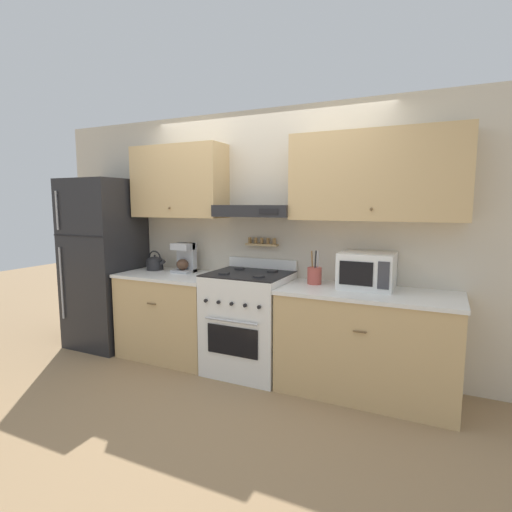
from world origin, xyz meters
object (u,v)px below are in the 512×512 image
microwave (367,270)px  stove_range (249,322)px  tea_kettle (155,263)px  utensil_crock (314,275)px  coffee_maker (185,258)px  refrigerator (105,263)px

microwave → stove_range: bearing=-172.7°
tea_kettle → utensil_crock: bearing=0.0°
stove_range → coffee_maker: (-0.84, 0.14, 0.56)m
tea_kettle → utensil_crock: size_ratio=0.76×
microwave → utensil_crock: bearing=-177.8°
microwave → utensil_crock: 0.47m
stove_range → refrigerator: 1.89m
coffee_maker → microwave: bearing=-0.2°
microwave → utensil_crock: size_ratio=1.49×
coffee_maker → utensil_crock: size_ratio=1.02×
stove_range → tea_kettle: bearing=174.4°
microwave → refrigerator: bearing=-176.9°
coffee_maker → tea_kettle: bearing=-176.4°
stove_range → utensil_crock: (0.61, 0.12, 0.49)m
coffee_maker → utensil_crock: (1.45, -0.02, -0.07)m
utensil_crock → refrigerator: bearing=-176.8°
refrigerator → microwave: refrigerator is taller
stove_range → microwave: size_ratio=2.33×
stove_range → tea_kettle: (-1.22, 0.12, 0.49)m
coffee_maker → microwave: size_ratio=0.69×
stove_range → utensil_crock: size_ratio=3.48×
tea_kettle → utensil_crock: (1.83, 0.00, 0.00)m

